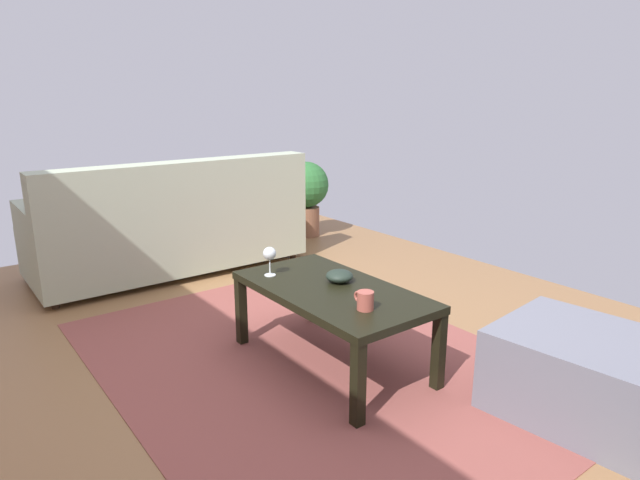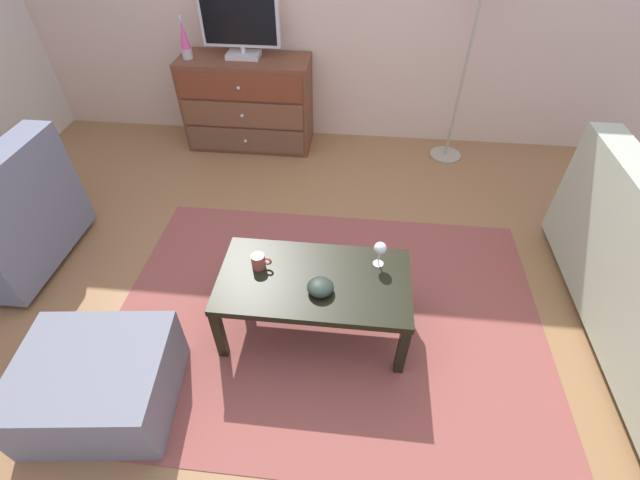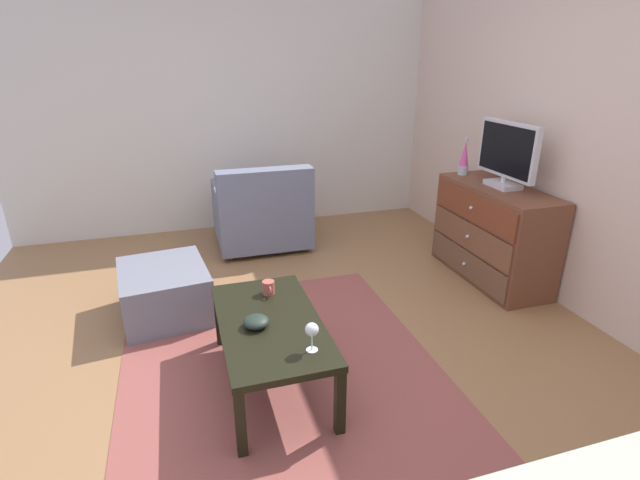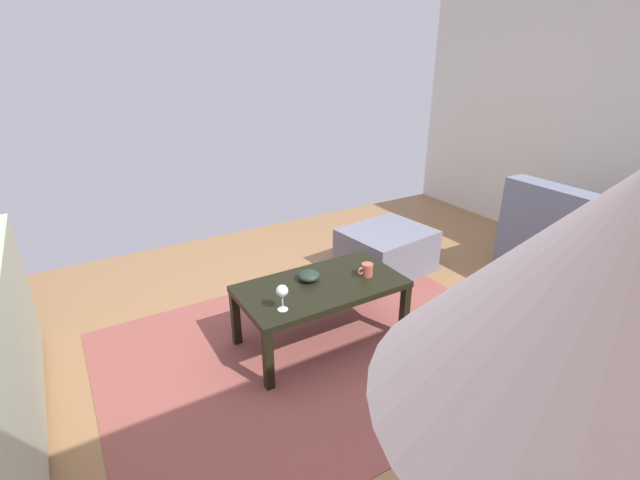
{
  "view_description": "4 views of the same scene",
  "coord_description": "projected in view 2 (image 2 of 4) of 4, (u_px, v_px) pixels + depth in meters",
  "views": [
    {
      "loc": [
        -1.89,
        1.32,
        1.36
      ],
      "look_at": [
        0.04,
        -0.13,
        0.71
      ],
      "focal_mm": 30.75,
      "sensor_mm": 36.0,
      "label": 1
    },
    {
      "loc": [
        0.32,
        -1.8,
        2.14
      ],
      "look_at": [
        0.15,
        -0.15,
        0.59
      ],
      "focal_mm": 23.92,
      "sensor_mm": 36.0,
      "label": 2
    },
    {
      "loc": [
        2.4,
        -0.68,
        1.81
      ],
      "look_at": [
        0.07,
        0.04,
        0.85
      ],
      "focal_mm": 26.45,
      "sensor_mm": 36.0,
      "label": 3
    },
    {
      "loc": [
        1.42,
        1.87,
        1.8
      ],
      "look_at": [
        0.22,
        -0.14,
        0.79
      ],
      "focal_mm": 25.31,
      "sensor_mm": 36.0,
      "label": 4
    }
  ],
  "objects": [
    {
      "name": "mug",
      "position": [
        259.0,
        261.0,
        2.34
      ],
      "size": [
        0.11,
        0.08,
        0.08
      ],
      "color": "#A85144",
      "rests_on": "coffee_table"
    },
    {
      "name": "ottoman",
      "position": [
        99.0,
        383.0,
        2.11
      ],
      "size": [
        0.76,
        0.68,
        0.37
      ],
      "primitive_type": "cube",
      "rotation": [
        0.0,
        0.0,
        0.12
      ],
      "color": "slate",
      "rests_on": "ground_plane"
    },
    {
      "name": "wine_glass",
      "position": [
        380.0,
        249.0,
        2.3
      ],
      "size": [
        0.07,
        0.07,
        0.16
      ],
      "color": "silver",
      "rests_on": "coffee_table"
    },
    {
      "name": "area_rug",
      "position": [
        328.0,
        315.0,
        2.63
      ],
      "size": [
        2.6,
        1.9,
        0.01
      ],
      "primitive_type": "cube",
      "color": "brown",
      "rests_on": "ground_plane"
    },
    {
      "name": "ground_plane",
      "position": [
        300.0,
        291.0,
        2.81
      ],
      "size": [
        5.99,
        4.71,
        0.05
      ],
      "primitive_type": "cube",
      "color": "#926842"
    },
    {
      "name": "bowl_decorative",
      "position": [
        320.0,
        287.0,
        2.21
      ],
      "size": [
        0.14,
        0.14,
        0.06
      ],
      "primitive_type": "ellipsoid",
      "color": "#202D24",
      "rests_on": "coffee_table"
    },
    {
      "name": "dresser",
      "position": [
        248.0,
        103.0,
        3.89
      ],
      "size": [
        1.13,
        0.49,
        0.8
      ],
      "color": "brown",
      "rests_on": "ground_plane"
    },
    {
      "name": "lava_lamp",
      "position": [
        184.0,
        40.0,
        3.52
      ],
      "size": [
        0.09,
        0.09,
        0.33
      ],
      "color": "#B7B7BC",
      "rests_on": "dresser"
    },
    {
      "name": "coffee_table",
      "position": [
        314.0,
        285.0,
        2.33
      ],
      "size": [
        1.04,
        0.56,
        0.42
      ],
      "color": "black",
      "rests_on": "ground_plane"
    },
    {
      "name": "tv",
      "position": [
        240.0,
        23.0,
        3.44
      ],
      "size": [
        0.65,
        0.18,
        0.52
      ],
      "color": "silver",
      "rests_on": "dresser"
    }
  ]
}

